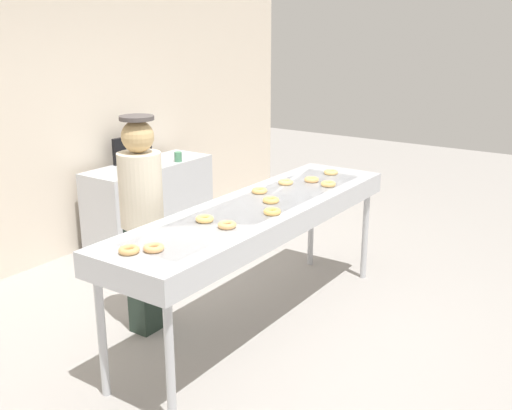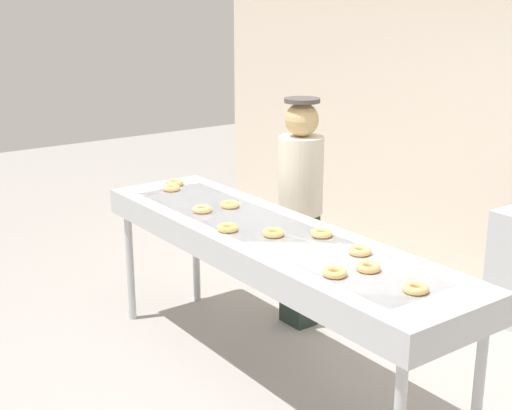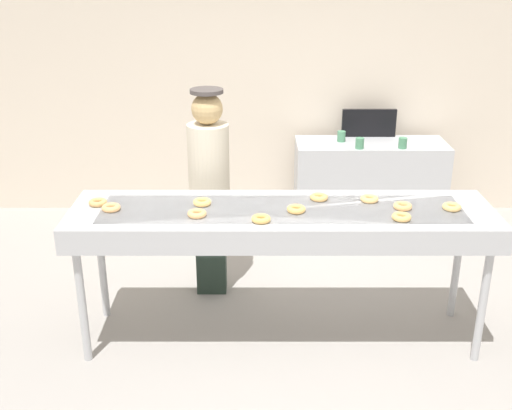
{
  "view_description": "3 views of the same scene",
  "coord_description": "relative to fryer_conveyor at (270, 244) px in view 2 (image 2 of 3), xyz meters",
  "views": [
    {
      "loc": [
        -3.6,
        -2.44,
        2.33
      ],
      "look_at": [
        -0.18,
        -0.1,
        1.07
      ],
      "focal_mm": 42.26,
      "sensor_mm": 36.0,
      "label": 1
    },
    {
      "loc": [
        3.24,
        -2.48,
        2.37
      ],
      "look_at": [
        -0.04,
        -0.08,
        1.17
      ],
      "focal_mm": 50.13,
      "sensor_mm": 36.0,
      "label": 2
    },
    {
      "loc": [
        -0.18,
        -3.92,
        2.62
      ],
      "look_at": [
        -0.16,
        -0.09,
        1.08
      ],
      "focal_mm": 43.81,
      "sensor_mm": 36.0,
      "label": 3
    }
  ],
  "objects": [
    {
      "name": "fryer_conveyor",
      "position": [
        0.0,
        0.0,
        0.0
      ],
      "size": [
        2.89,
        0.74,
        1.01
      ],
      "color": "#B7BABF",
      "rests_on": "ground"
    },
    {
      "name": "ground_plane",
      "position": [
        0.0,
        0.0,
        -0.93
      ],
      "size": [
        16.0,
        16.0,
        0.0
      ],
      "primitive_type": "plane",
      "color": "#9E9993"
    },
    {
      "name": "glazed_donut_3",
      "position": [
        0.09,
        -0.05,
        0.11
      ],
      "size": [
        0.17,
        0.17,
        0.04
      ],
      "primitive_type": "torus",
      "rotation": [
        0.0,
        0.0,
        2.6
      ],
      "color": "#EAB25D",
      "rests_on": "fryer_conveyor"
    },
    {
      "name": "glazed_donut_9",
      "position": [
        -0.55,
        0.08,
        0.11
      ],
      "size": [
        0.18,
        0.18,
        0.04
      ],
      "primitive_type": "torus",
      "rotation": [
        0.0,
        0.0,
        0.78
      ],
      "color": "#EFBB66",
      "rests_on": "fryer_conveyor"
    },
    {
      "name": "glazed_donut_6",
      "position": [
        -0.57,
        -0.13,
        0.11
      ],
      "size": [
        0.18,
        0.18,
        0.04
      ],
      "primitive_type": "torus",
      "rotation": [
        0.0,
        0.0,
        0.78
      ],
      "color": "#EBAE6B",
      "rests_on": "fryer_conveyor"
    },
    {
      "name": "glazed_donut_0",
      "position": [
        0.27,
        0.18,
        0.11
      ],
      "size": [
        0.17,
        0.17,
        0.04
      ],
      "primitive_type": "torus",
      "rotation": [
        0.0,
        0.0,
        2.62
      ],
      "color": "#E9B061",
      "rests_on": "fryer_conveyor"
    },
    {
      "name": "worker_baker",
      "position": [
        -0.54,
        0.69,
        0.04
      ],
      "size": [
        0.32,
        0.32,
        1.69
      ],
      "rotation": [
        0.0,
        0.0,
        2.84
      ],
      "color": "#233229",
      "rests_on": "ground"
    },
    {
      "name": "glazed_donut_2",
      "position": [
        0.82,
        0.01,
        0.11
      ],
      "size": [
        0.18,
        0.18,
        0.04
      ],
      "primitive_type": "torus",
      "rotation": [
        0.0,
        0.0,
        0.78
      ],
      "color": "#EEAC66",
      "rests_on": "fryer_conveyor"
    },
    {
      "name": "glazed_donut_4",
      "position": [
        -1.27,
        0.07,
        0.11
      ],
      "size": [
        0.16,
        0.16,
        0.04
      ],
      "primitive_type": "torus",
      "rotation": [
        0.0,
        0.0,
        1.26
      ],
      "color": "#E0A962",
      "rests_on": "fryer_conveyor"
    },
    {
      "name": "glazed_donut_1",
      "position": [
        0.62,
        0.14,
        0.11
      ],
      "size": [
        0.16,
        0.16,
        0.04
      ],
      "primitive_type": "torus",
      "rotation": [
        0.0,
        0.0,
        1.95
      ],
      "color": "#E9B66B",
      "rests_on": "fryer_conveyor"
    },
    {
      "name": "glazed_donut_8",
      "position": [
        -1.16,
        -0.02,
        0.11
      ],
      "size": [
        0.17,
        0.17,
        0.04
      ],
      "primitive_type": "torus",
      "rotation": [
        0.0,
        0.0,
        1.03
      ],
      "color": "#EEAF6C",
      "rests_on": "fryer_conveyor"
    },
    {
      "name": "glazed_donut_10",
      "position": [
        -0.14,
        -0.21,
        0.11
      ],
      "size": [
        0.14,
        0.14,
        0.04
      ],
      "primitive_type": "torus",
      "rotation": [
        0.0,
        0.0,
        0.11
      ],
      "color": "#EBB55C",
      "rests_on": "fryer_conveyor"
    },
    {
      "name": "glazed_donut_5",
      "position": [
        0.77,
        -0.18,
        0.11
      ],
      "size": [
        0.16,
        0.16,
        0.04
      ],
      "primitive_type": "torus",
      "rotation": [
        0.0,
        0.0,
        0.37
      ],
      "color": "#E3B263",
      "rests_on": "fryer_conveyor"
    },
    {
      "name": "glazed_donut_7",
      "position": [
        1.15,
        -0.01,
        0.11
      ],
      "size": [
        0.13,
        0.13,
        0.04
      ],
      "primitive_type": "torus",
      "rotation": [
        0.0,
        0.0,
        1.58
      ],
      "color": "#E7B96B",
      "rests_on": "fryer_conveyor"
    }
  ]
}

